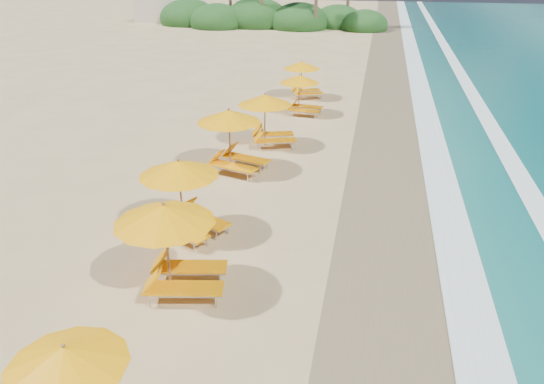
% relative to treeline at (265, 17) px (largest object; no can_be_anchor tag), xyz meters
% --- Properties ---
extents(ground, '(160.00, 160.00, 0.00)m').
position_rel_treeline_xyz_m(ground, '(9.94, -45.51, -1.00)').
color(ground, tan).
rests_on(ground, ground).
extents(wet_sand, '(4.00, 160.00, 0.01)m').
position_rel_treeline_xyz_m(wet_sand, '(13.94, -45.51, -0.99)').
color(wet_sand, '#7A6749').
rests_on(wet_sand, ground).
extents(surf_foam, '(4.00, 160.00, 0.01)m').
position_rel_treeline_xyz_m(surf_foam, '(16.64, -45.51, -0.97)').
color(surf_foam, white).
rests_on(surf_foam, ground).
extents(station_3, '(3.00, 2.87, 2.50)m').
position_rel_treeline_xyz_m(station_3, '(8.27, -49.28, 0.40)').
color(station_3, olive).
rests_on(station_3, ground).
extents(station_4, '(3.17, 3.16, 2.40)m').
position_rel_treeline_xyz_m(station_4, '(7.50, -46.42, 0.35)').
color(station_4, olive).
rests_on(station_4, ground).
extents(station_5, '(3.15, 3.07, 2.49)m').
position_rel_treeline_xyz_m(station_5, '(7.60, -41.27, 0.40)').
color(station_5, olive).
rests_on(station_5, ground).
extents(station_6, '(2.97, 2.90, 2.35)m').
position_rel_treeline_xyz_m(station_6, '(8.32, -38.14, 0.32)').
color(station_6, olive).
rests_on(station_6, ground).
extents(station_7, '(2.43, 2.29, 2.11)m').
position_rel_treeline_xyz_m(station_7, '(9.03, -33.08, 0.19)').
color(station_7, olive).
rests_on(station_7, ground).
extents(station_8, '(2.74, 2.69, 2.15)m').
position_rel_treeline_xyz_m(station_8, '(8.65, -29.68, 0.21)').
color(station_8, olive).
rests_on(station_8, ground).
extents(treeline, '(25.80, 8.80, 9.74)m').
position_rel_treeline_xyz_m(treeline, '(0.00, 0.00, 0.00)').
color(treeline, '#163D14').
rests_on(treeline, ground).
extents(beach_building, '(7.00, 5.00, 2.80)m').
position_rel_treeline_xyz_m(beach_building, '(-12.06, 2.49, 0.40)').
color(beach_building, beige).
rests_on(beach_building, ground).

